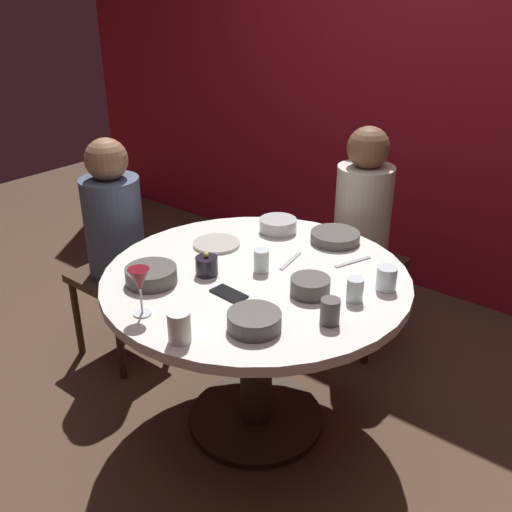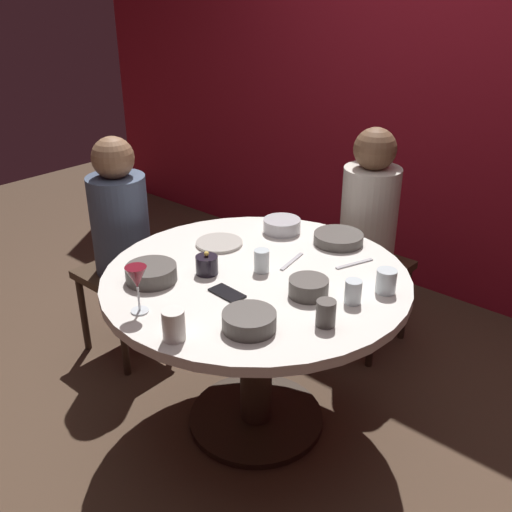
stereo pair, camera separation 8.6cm
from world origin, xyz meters
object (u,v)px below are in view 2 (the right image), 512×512
candle_holder (207,265)px  bowl_small_white (338,238)px  bowl_sauce_side (249,321)px  bowl_salad_center (308,288)px  cell_phone (227,293)px  bowl_serving_large (282,225)px  seated_diner_back (369,217)px  cup_far_edge (353,292)px  dining_table (256,311)px  seated_diner_left (120,225)px  wine_glass (137,279)px  dinner_plate (219,243)px  cup_center_front (261,261)px  cup_near_candle (326,313)px  cup_by_left_diner (386,281)px  cup_by_right_diner (174,325)px  bowl_rice_portion (151,273)px

candle_holder → bowl_small_white: bearing=68.5°
bowl_sauce_side → bowl_salad_center: bearing=87.2°
cell_phone → candle_holder: bearing=-106.9°
cell_phone → bowl_serving_large: bearing=-155.5°
seated_diner_back → cup_far_edge: size_ratio=13.14×
dining_table → cup_far_edge: (0.41, 0.06, 0.22)m
seated_diner_left → bowl_serving_large: (0.69, 0.40, 0.06)m
bowl_small_white → wine_glass: bearing=-102.0°
candle_holder → bowl_small_white: size_ratio=0.44×
dinner_plate → candle_holder: bearing=-55.7°
cup_center_front → cup_far_edge: bearing=3.8°
bowl_serving_large → seated_diner_left: bearing=-150.0°
cell_phone → bowl_serving_large: (-0.21, 0.59, 0.03)m
bowl_salad_center → bowl_small_white: size_ratio=0.68×
cup_near_candle → bowl_salad_center: bearing=143.4°
bowl_small_white → bowl_salad_center: bearing=-69.2°
cup_by_left_diner → cup_far_edge: cup_by_left_diner is taller
candle_holder → bowl_small_white: (0.23, 0.59, -0.02)m
candle_holder → cup_center_front: 0.22m
bowl_small_white → bowl_sauce_side: 0.79m
cell_phone → bowl_salad_center: bowl_salad_center is taller
seated_diner_left → bowl_salad_center: seated_diner_left is taller
cup_by_right_diner → bowl_sauce_side: bearing=55.0°
bowl_rice_portion → cup_center_front: bearing=51.4°
seated_diner_back → bowl_small_white: 0.40m
dining_table → cell_phone: size_ratio=8.73×
cup_far_edge → cup_by_right_diner: bearing=-118.3°
seated_diner_back → bowl_rice_portion: 1.20m
dining_table → bowl_sauce_side: size_ratio=6.67×
cup_near_candle → cup_by_left_diner: size_ratio=1.01×
cell_phone → cup_by_left_diner: (0.43, 0.40, 0.04)m
bowl_salad_center → cup_by_right_diner: cup_by_right_diner is taller
seated_diner_left → cup_near_candle: seated_diner_left is taller
candle_holder → cell_phone: size_ratio=0.69×
dinner_plate → cup_by_left_diner: size_ratio=2.27×
bowl_serving_large → cup_far_edge: size_ratio=1.91×
cup_far_edge → dining_table: bearing=-171.5°
cup_near_candle → cup_by_left_diner: bearing=83.5°
cup_center_front → seated_diner_left: bearing=-177.8°
cup_by_right_diner → cup_far_edge: (0.31, 0.58, -0.01)m
dining_table → cup_far_edge: 0.47m
bowl_serving_large → cup_far_edge: bearing=-29.5°
wine_glass → bowl_sauce_side: size_ratio=0.96×
dinner_plate → dining_table: bearing=-19.1°
seated_diner_left → cup_by_right_diner: (0.98, -0.52, 0.08)m
cup_far_edge → bowl_serving_large: bearing=150.5°
cup_near_candle → cup_by_right_diner: size_ratio=0.86×
bowl_small_white → cup_far_edge: cup_far_edge is taller
dinner_plate → bowl_serving_large: bearing=68.0°
wine_glass → cup_near_candle: bearing=33.4°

